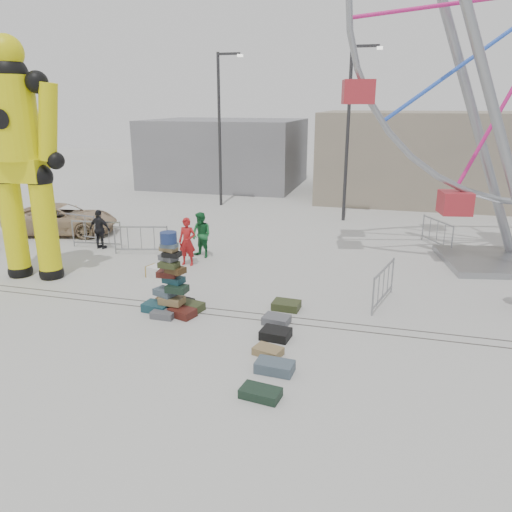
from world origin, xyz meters
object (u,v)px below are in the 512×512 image
(crash_test_dummy, at_px, (20,153))
(barricade_dummy_c, at_px, (141,240))
(suitcase_tower, at_px, (172,290))
(barricade_wheel_back, at_px, (437,233))
(parked_suv, at_px, (62,219))
(barricade_dummy_b, at_px, (97,234))
(pedestrian_green, at_px, (201,235))
(lamp_post_left, at_px, (221,123))
(pedestrian_red, at_px, (187,242))
(lamp_post_right, at_px, (350,126))
(steamer_trunk, at_px, (159,272))
(barricade_dummy_a, at_px, (77,226))
(barricade_wheel_front, at_px, (383,285))
(pedestrian_black, at_px, (100,229))

(crash_test_dummy, bearing_deg, barricade_dummy_c, 51.23)
(suitcase_tower, relative_size, barricade_dummy_c, 1.14)
(barricade_wheel_back, xyz_separation_m, parked_suv, (-15.70, -2.08, 0.10))
(barricade_dummy_b, distance_m, pedestrian_green, 4.46)
(lamp_post_left, relative_size, suitcase_tower, 3.52)
(lamp_post_left, distance_m, pedestrian_red, 11.34)
(lamp_post_right, bearing_deg, steamer_trunk, -117.19)
(barricade_dummy_a, bearing_deg, barricade_dummy_b, -20.67)
(lamp_post_left, distance_m, barricade_wheel_front, 15.80)
(suitcase_tower, bearing_deg, barricade_dummy_b, 147.46)
(lamp_post_right, relative_size, barricade_wheel_back, 4.00)
(lamp_post_left, height_order, crash_test_dummy, lamp_post_left)
(lamp_post_right, xyz_separation_m, barricade_dummy_c, (-6.95, -7.71, -3.93))
(lamp_post_right, relative_size, barricade_dummy_c, 4.00)
(suitcase_tower, distance_m, crash_test_dummy, 6.71)
(lamp_post_left, xyz_separation_m, pedestrian_green, (2.40, -9.48, -3.64))
(steamer_trunk, bearing_deg, parked_suv, 163.59)
(barricade_wheel_back, bearing_deg, crash_test_dummy, -90.36)
(barricade_dummy_a, relative_size, pedestrian_black, 1.29)
(steamer_trunk, xyz_separation_m, pedestrian_red, (0.41, 1.49, 0.67))
(lamp_post_right, xyz_separation_m, crash_test_dummy, (-9.13, -10.96, -0.43))
(crash_test_dummy, xyz_separation_m, barricade_dummy_b, (0.08, 3.57, -3.50))
(barricade_dummy_a, relative_size, barricade_wheel_back, 1.00)
(barricade_dummy_a, relative_size, barricade_wheel_front, 1.00)
(pedestrian_red, bearing_deg, lamp_post_left, 101.48)
(barricade_dummy_b, bearing_deg, lamp_post_left, 71.21)
(pedestrian_black, bearing_deg, parked_suv, -24.47)
(pedestrian_green, bearing_deg, suitcase_tower, -53.73)
(parked_suv, bearing_deg, lamp_post_right, -76.70)
(lamp_post_right, xyz_separation_m, barricade_dummy_b, (-9.05, -7.39, -3.93))
(crash_test_dummy, xyz_separation_m, pedestrian_red, (4.40, 2.45, -3.20))
(pedestrian_black, bearing_deg, lamp_post_right, -134.76)
(suitcase_tower, distance_m, barricade_wheel_back, 11.49)
(parked_suv, bearing_deg, barricade_dummy_b, -133.16)
(pedestrian_black, height_order, parked_suv, pedestrian_black)
(suitcase_tower, xyz_separation_m, pedestrian_green, (-1.05, 4.97, 0.21))
(barricade_dummy_b, bearing_deg, steamer_trunk, -40.19)
(barricade_dummy_b, bearing_deg, pedestrian_black, -27.50)
(lamp_post_left, bearing_deg, lamp_post_right, -15.95)
(lamp_post_right, relative_size, parked_suv, 1.71)
(steamer_trunk, xyz_separation_m, barricade_dummy_b, (-3.91, 2.61, 0.37))
(barricade_dummy_b, height_order, pedestrian_black, pedestrian_black)
(steamer_trunk, xyz_separation_m, barricade_wheel_front, (7.17, -0.36, 0.37))
(lamp_post_right, bearing_deg, barricade_dummy_b, -140.77)
(barricade_dummy_b, relative_size, pedestrian_red, 1.17)
(steamer_trunk, height_order, barricade_wheel_front, barricade_wheel_front)
(steamer_trunk, relative_size, pedestrian_red, 0.46)
(barricade_dummy_b, bearing_deg, barricade_wheel_back, 9.21)
(suitcase_tower, distance_m, barricade_dummy_c, 5.83)
(barricade_wheel_back, bearing_deg, lamp_post_right, -162.72)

